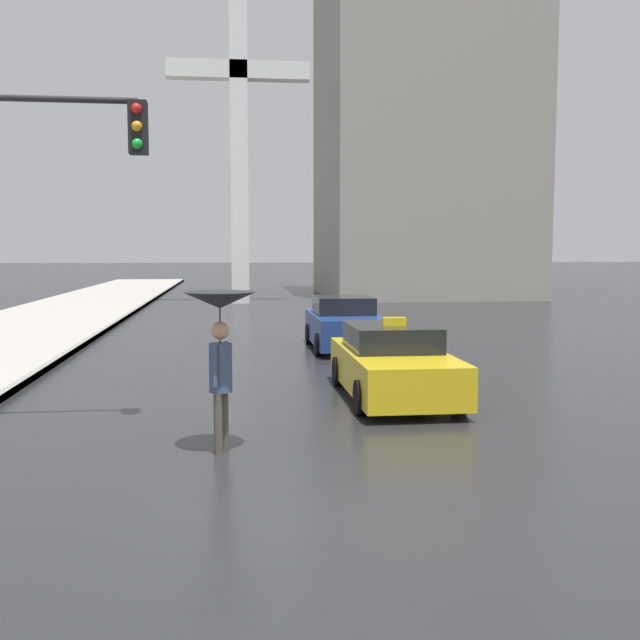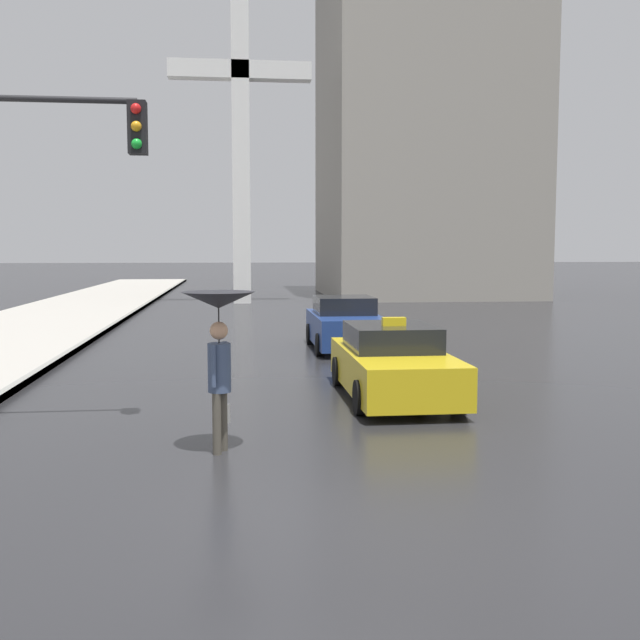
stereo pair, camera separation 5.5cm
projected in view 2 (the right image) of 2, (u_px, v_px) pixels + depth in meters
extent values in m
plane|color=#262628|center=(350.00, 528.00, 7.55)|extent=(300.00, 300.00, 0.00)
cube|color=gold|center=(393.00, 370.00, 14.08)|extent=(1.80, 4.42, 0.74)
cube|color=black|center=(391.00, 337.00, 14.25)|extent=(1.58, 1.99, 0.47)
cylinder|color=black|center=(459.00, 395.00, 12.85)|extent=(0.20, 0.60, 0.60)
cylinder|color=black|center=(361.00, 397.00, 12.66)|extent=(0.20, 0.60, 0.60)
cylinder|color=black|center=(420.00, 370.00, 15.56)|extent=(0.20, 0.60, 0.60)
cylinder|color=black|center=(338.00, 371.00, 15.36)|extent=(0.20, 0.60, 0.60)
cube|color=yellow|center=(394.00, 322.00, 14.00)|extent=(0.44, 0.16, 0.16)
cube|color=navy|center=(345.00, 329.00, 21.00)|extent=(1.80, 4.10, 0.82)
cube|color=black|center=(344.00, 305.00, 21.14)|extent=(1.58, 1.85, 0.48)
cylinder|color=black|center=(384.00, 344.00, 19.86)|extent=(0.20, 0.60, 0.60)
cylinder|color=black|center=(320.00, 345.00, 19.67)|extent=(0.20, 0.60, 0.60)
cylinder|color=black|center=(367.00, 333.00, 22.38)|extent=(0.20, 0.60, 0.60)
cylinder|color=black|center=(310.00, 334.00, 22.18)|extent=(0.20, 0.60, 0.60)
cylinder|color=#4C473D|center=(217.00, 424.00, 10.20)|extent=(0.16, 0.16, 0.85)
cylinder|color=#4C473D|center=(223.00, 420.00, 10.41)|extent=(0.16, 0.16, 0.85)
cylinder|color=#3D4C6B|center=(219.00, 368.00, 10.23)|extent=(0.41, 0.41, 0.67)
sphere|color=tan|center=(219.00, 331.00, 10.18)|extent=(0.25, 0.25, 0.25)
cylinder|color=#3D4C6B|center=(213.00, 366.00, 10.04)|extent=(0.09, 0.09, 0.57)
cylinder|color=#3D4C6B|center=(225.00, 362.00, 10.42)|extent=(0.09, 0.09, 0.57)
cone|color=#232328|center=(218.00, 300.00, 10.14)|extent=(1.00, 1.00, 0.23)
cylinder|color=black|center=(219.00, 325.00, 10.18)|extent=(0.02, 0.02, 0.69)
cube|color=white|center=(225.00, 415.00, 10.58)|extent=(0.16, 0.20, 0.28)
cylinder|color=black|center=(16.00, 98.00, 11.18)|extent=(3.55, 0.10, 0.10)
cube|color=black|center=(138.00, 128.00, 11.42)|extent=(0.28, 0.28, 0.80)
sphere|color=red|center=(136.00, 109.00, 11.24)|extent=(0.16, 0.16, 0.16)
sphere|color=orange|center=(136.00, 126.00, 11.26)|extent=(0.16, 0.16, 0.16)
sphere|color=green|center=(137.00, 144.00, 11.29)|extent=(0.16, 0.16, 0.16)
cube|color=gray|center=(422.00, 103.00, 44.78)|extent=(11.54, 12.55, 23.00)
cube|color=white|center=(241.00, 143.00, 38.26)|extent=(0.90, 0.90, 16.43)
cube|color=white|center=(240.00, 71.00, 37.92)|extent=(7.23, 0.90, 0.90)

